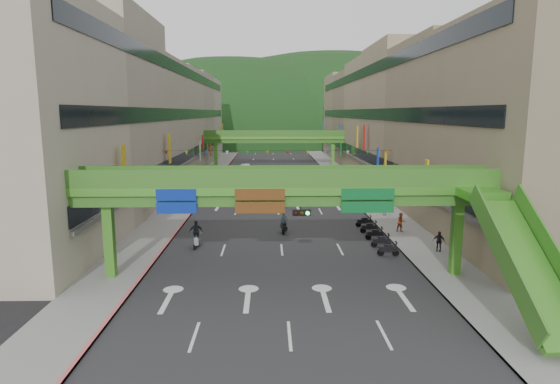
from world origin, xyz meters
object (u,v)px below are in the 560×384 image
Objects in this scene: car_yellow at (307,178)px; scooter_rider_near at (284,223)px; overpass_near at (300,199)px; scooter_rider_mid at (282,199)px; pedestrian_red at (401,224)px; car_silver at (246,168)px.

scooter_rider_near is at bearing -105.23° from car_yellow.
overpass_near is 41.36m from car_yellow.
pedestrian_red is at bearing -48.39° from scooter_rider_mid.
overpass_near is at bearing -77.08° from car_silver.
car_silver is at bearing 100.18° from scooter_rider_mid.
scooter_rider_mid is at bearing 89.59° from scooter_rider_near.
pedestrian_red is (9.59, 11.35, -4.36)m from overpass_near.
car_yellow is at bearing 76.76° from scooter_rider_mid.
scooter_rider_near is 1.13× the size of pedestrian_red.
overpass_near is 14.70× the size of scooter_rider_near.
car_yellow is (9.79, -12.44, 0.00)m from car_silver.
pedestrian_red reaches higher than car_yellow.
car_yellow is (4.36, 29.27, -0.13)m from scooter_rider_near.
car_yellow reaches higher than car_silver.
scooter_rider_mid is (0.08, 11.07, 0.12)m from scooter_rider_near.
scooter_rider_mid is 1.15× the size of pedestrian_red.
scooter_rider_near is 11.07m from scooter_rider_mid.
scooter_rider_mid reaches higher than car_silver.
overpass_near reaches higher than car_silver.
car_silver is 1.03× the size of car_yellow.
scooter_rider_mid is 31.13m from car_silver.
car_yellow is at bearing 84.77° from overpass_near.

